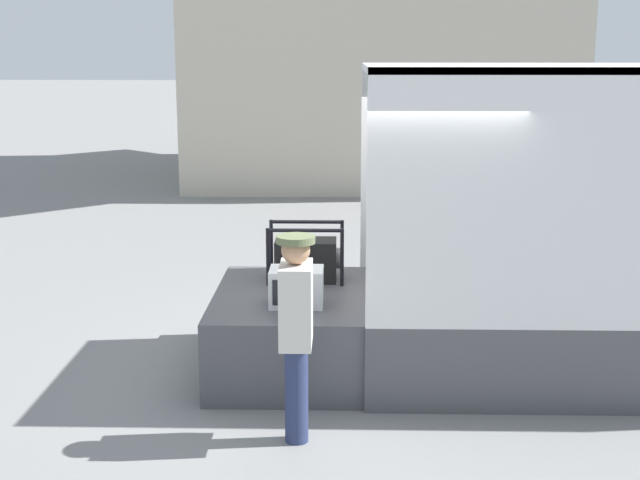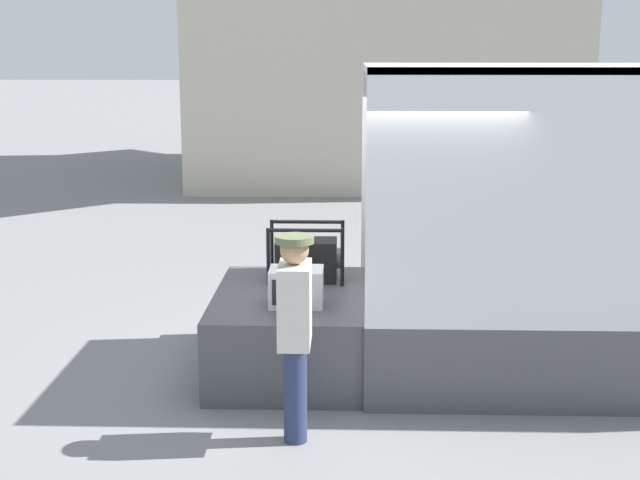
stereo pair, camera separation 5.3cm
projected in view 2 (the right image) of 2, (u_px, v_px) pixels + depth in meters
ground_plane at (362, 368)px, 8.46m from camera, size 160.00×160.00×0.00m
tailgate_deck at (289, 330)px, 8.40m from camera, size 1.38×2.05×0.74m
microwave at (296, 287)px, 7.89m from camera, size 0.48×0.39×0.33m
portable_generator at (308, 259)px, 8.74m from camera, size 0.75×0.46×0.56m
worker_person at (295, 318)px, 6.68m from camera, size 0.29×0.44×1.62m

